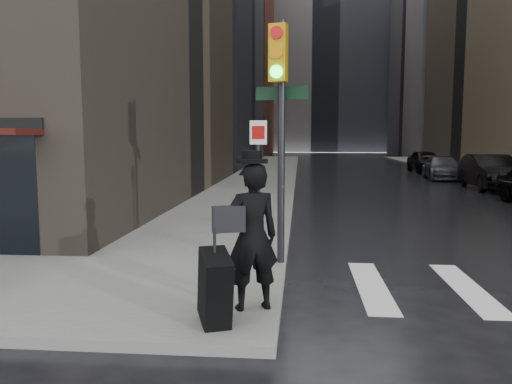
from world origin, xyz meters
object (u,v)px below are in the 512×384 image
(fire_hydrant, at_px, (248,214))
(parked_car_4, at_px, (425,161))
(man_overcoat, at_px, (245,244))
(parked_car_3, at_px, (442,168))
(parked_car_2, at_px, (490,172))
(traffic_light, at_px, (278,109))

(fire_hydrant, bearing_deg, parked_car_4, 66.45)
(man_overcoat, height_order, parked_car_3, man_overcoat)
(man_overcoat, distance_m, fire_hydrant, 6.47)
(man_overcoat, bearing_deg, parked_car_4, -128.46)
(fire_hydrant, bearing_deg, parked_car_2, 48.29)
(man_overcoat, relative_size, traffic_light, 0.50)
(traffic_light, bearing_deg, parked_car_3, 80.59)
(man_overcoat, relative_size, parked_car_4, 0.49)
(man_overcoat, distance_m, parked_car_2, 20.66)
(parked_car_3, bearing_deg, fire_hydrant, -114.25)
(traffic_light, height_order, parked_car_3, traffic_light)
(fire_hydrant, xyz_separation_m, parked_car_3, (9.87, 17.68, 0.18))
(traffic_light, height_order, parked_car_2, traffic_light)
(man_overcoat, bearing_deg, parked_car_2, -139.09)
(parked_car_2, relative_size, parked_car_3, 1.08)
(man_overcoat, bearing_deg, traffic_light, -117.54)
(man_overcoat, relative_size, fire_hydrant, 2.90)
(man_overcoat, height_order, parked_car_2, man_overcoat)
(parked_car_2, bearing_deg, parked_car_4, 93.34)
(parked_car_2, xyz_separation_m, parked_car_3, (-0.61, 5.92, -0.16))
(man_overcoat, height_order, parked_car_4, man_overcoat)
(traffic_light, relative_size, parked_car_4, 0.98)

